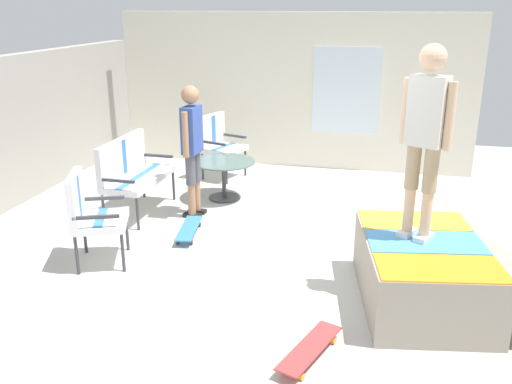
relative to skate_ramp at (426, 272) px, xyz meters
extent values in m
cube|color=beige|center=(0.61, 1.53, -0.36)|extent=(12.00, 12.00, 0.10)
cube|color=silver|center=(4.41, 2.03, 0.98)|extent=(0.20, 6.00, 2.58)
cube|color=silver|center=(4.30, 1.13, 1.04)|extent=(0.03, 1.10, 1.40)
cube|color=gray|center=(-0.01, 0.04, -0.01)|extent=(1.76, 1.34, 0.62)
cube|color=orange|center=(-0.53, -0.06, 0.31)|extent=(0.68, 1.12, 0.01)
cube|color=#4C99D8|center=(-0.01, 0.04, 0.31)|extent=(0.68, 1.12, 0.01)
cube|color=yellow|center=(0.52, 0.13, 0.31)|extent=(0.68, 1.12, 0.01)
cylinder|color=#B2B2B7|center=(-0.09, 0.55, 0.28)|extent=(1.52, 0.31, 0.05)
cylinder|color=#38383D|center=(1.01, 3.40, -0.09)|extent=(0.04, 0.04, 0.44)
cylinder|color=#38383D|center=(2.18, 3.38, -0.09)|extent=(0.04, 0.04, 0.44)
cylinder|color=#38383D|center=(1.02, 3.87, -0.09)|extent=(0.04, 0.04, 0.44)
cylinder|color=#38383D|center=(2.19, 3.85, -0.09)|extent=(0.04, 0.04, 0.44)
cube|color=silver|center=(1.60, 3.62, 0.17)|extent=(1.26, 0.57, 0.08)
cube|color=#3872C6|center=(1.60, 3.62, 0.21)|extent=(1.21, 0.12, 0.00)
cube|color=silver|center=(1.61, 3.86, 0.46)|extent=(1.25, 0.10, 0.50)
cube|color=#3872C6|center=(1.61, 3.86, 0.46)|extent=(0.10, 0.09, 0.46)
cube|color=#38383D|center=(1.00, 3.63, 0.33)|extent=(0.05, 0.47, 0.04)
cube|color=#38383D|center=(2.21, 3.61, 0.33)|extent=(0.05, 0.47, 0.04)
cylinder|color=#38383D|center=(3.07, 2.84, -0.09)|extent=(0.04, 0.04, 0.44)
cylinder|color=#38383D|center=(3.58, 2.66, -0.09)|extent=(0.04, 0.04, 0.44)
cylinder|color=#38383D|center=(3.22, 3.28, -0.09)|extent=(0.04, 0.04, 0.44)
cylinder|color=#38383D|center=(3.73, 3.11, -0.09)|extent=(0.04, 0.04, 0.44)
cube|color=silver|center=(3.40, 2.97, 0.17)|extent=(0.76, 0.72, 0.08)
cube|color=#3872C6|center=(3.40, 2.97, 0.21)|extent=(0.58, 0.28, 0.00)
cube|color=silver|center=(3.47, 3.19, 0.46)|extent=(0.61, 0.28, 0.50)
cube|color=#3872C6|center=(3.47, 3.19, 0.46)|extent=(0.12, 0.11, 0.46)
cube|color=#38383D|center=(3.12, 3.06, 0.33)|extent=(0.19, 0.46, 0.04)
cube|color=#38383D|center=(3.67, 2.88, 0.33)|extent=(0.19, 0.46, 0.04)
cylinder|color=#38383D|center=(-0.07, 3.07, -0.09)|extent=(0.04, 0.04, 0.44)
cylinder|color=#38383D|center=(0.43, 3.26, -0.09)|extent=(0.04, 0.04, 0.44)
cylinder|color=#38383D|center=(-0.24, 3.50, -0.09)|extent=(0.04, 0.04, 0.44)
cylinder|color=#38383D|center=(0.26, 3.70, -0.09)|extent=(0.04, 0.04, 0.44)
cube|color=silver|center=(0.10, 3.38, 0.17)|extent=(0.78, 0.74, 0.08)
cube|color=#3872C6|center=(0.10, 3.38, 0.21)|extent=(0.58, 0.30, 0.00)
cube|color=silver|center=(0.01, 3.60, 0.46)|extent=(0.61, 0.30, 0.50)
cube|color=#3872C6|center=(0.01, 3.60, 0.46)|extent=(0.12, 0.11, 0.46)
cube|color=#38383D|center=(-0.17, 3.28, 0.33)|extent=(0.21, 0.45, 0.04)
cube|color=#38383D|center=(0.37, 3.49, 0.33)|extent=(0.21, 0.45, 0.04)
cylinder|color=#38383D|center=(2.40, 2.68, -0.04)|extent=(0.06, 0.06, 0.55)
cylinder|color=#38383D|center=(2.40, 2.68, -0.30)|extent=(0.44, 0.44, 0.03)
cylinder|color=#4C6660|center=(2.40, 2.68, 0.25)|extent=(0.90, 0.90, 0.02)
cube|color=black|center=(1.58, 2.89, -0.29)|extent=(0.13, 0.25, 0.05)
cylinder|color=#9E7051|center=(1.58, 2.89, -0.06)|extent=(0.10, 0.10, 0.41)
cylinder|color=#4C4C51|center=(1.58, 2.89, 0.35)|extent=(0.13, 0.13, 0.41)
cube|color=black|center=(1.75, 2.87, -0.29)|extent=(0.13, 0.25, 0.05)
cylinder|color=#9E7051|center=(1.75, 2.87, -0.06)|extent=(0.10, 0.10, 0.41)
cylinder|color=#4C4C51|center=(1.75, 2.87, 0.35)|extent=(0.13, 0.13, 0.41)
cube|color=#334C99|center=(1.67, 2.88, 0.86)|extent=(0.33, 0.20, 0.60)
sphere|color=#9E7051|center=(1.67, 2.88, 1.31)|extent=(0.23, 0.23, 0.23)
cylinder|color=#9E7051|center=(1.47, 2.89, 0.84)|extent=(0.08, 0.08, 0.57)
cylinder|color=#9E7051|center=(1.87, 2.87, 0.84)|extent=(0.08, 0.08, 0.57)
cube|color=silver|center=(0.03, 0.05, 0.34)|extent=(0.26, 0.21, 0.05)
cylinder|color=beige|center=(0.03, 0.05, 0.57)|extent=(0.10, 0.10, 0.42)
cylinder|color=tan|center=(0.03, 0.05, 0.99)|extent=(0.13, 0.13, 0.42)
cube|color=silver|center=(0.11, 0.20, 0.34)|extent=(0.26, 0.21, 0.05)
cylinder|color=beige|center=(0.11, 0.20, 0.57)|extent=(0.10, 0.10, 0.42)
cylinder|color=tan|center=(0.11, 0.20, 0.99)|extent=(0.13, 0.13, 0.42)
cube|color=silver|center=(0.07, 0.13, 1.50)|extent=(0.31, 0.37, 0.61)
sphere|color=beige|center=(0.07, 0.13, 1.96)|extent=(0.23, 0.23, 0.23)
cylinder|color=beige|center=(-0.02, -0.05, 1.48)|extent=(0.08, 0.08, 0.58)
cylinder|color=beige|center=(0.16, 0.31, 1.48)|extent=(0.08, 0.08, 0.58)
cube|color=#3372B2|center=(1.00, 2.72, -0.22)|extent=(0.82, 0.32, 0.02)
cylinder|color=#333333|center=(1.29, 2.69, -0.29)|extent=(0.06, 0.04, 0.06)
cylinder|color=#333333|center=(1.27, 2.84, -0.29)|extent=(0.06, 0.04, 0.06)
cylinder|color=#333333|center=(0.74, 2.60, -0.29)|extent=(0.06, 0.04, 0.06)
cylinder|color=#333333|center=(0.71, 2.76, -0.29)|extent=(0.06, 0.04, 0.06)
cube|color=#B23838|center=(-1.12, 0.94, -0.22)|extent=(0.82, 0.46, 0.02)
cylinder|color=gold|center=(-0.89, 0.77, -0.29)|extent=(0.06, 0.05, 0.06)
cylinder|color=gold|center=(-0.83, 0.92, -0.29)|extent=(0.06, 0.05, 0.06)
cylinder|color=gold|center=(-1.41, 0.95, -0.29)|extent=(0.06, 0.05, 0.06)
cylinder|color=gold|center=(-1.36, 1.10, -0.29)|extent=(0.06, 0.05, 0.06)
camera|label=1|loc=(-4.89, 0.49, 2.39)|focal=38.68mm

